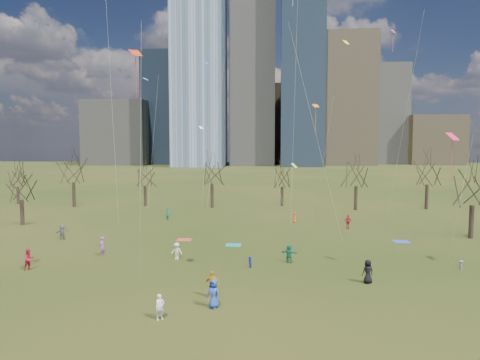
# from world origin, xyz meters

# --- Properties ---
(ground) EXTENTS (500.00, 500.00, 0.00)m
(ground) POSITION_xyz_m (0.00, 0.00, 0.00)
(ground) COLOR black
(ground) RESTS_ON ground
(downtown_skyline) EXTENTS (212.50, 78.00, 118.00)m
(downtown_skyline) POSITION_xyz_m (-2.43, 210.64, 39.01)
(downtown_skyline) COLOR slate
(downtown_skyline) RESTS_ON ground
(bare_tree_row) EXTENTS (113.04, 29.80, 9.50)m
(bare_tree_row) POSITION_xyz_m (-0.09, 37.22, 6.12)
(bare_tree_row) COLOR black
(bare_tree_row) RESTS_ON ground
(blanket_teal) EXTENTS (1.60, 1.50, 0.03)m
(blanket_teal) POSITION_xyz_m (-0.74, 12.48, 0.01)
(blanket_teal) COLOR teal
(blanket_teal) RESTS_ON ground
(blanket_navy) EXTENTS (1.60, 1.50, 0.03)m
(blanket_navy) POSITION_xyz_m (17.56, 15.59, 0.01)
(blanket_navy) COLOR blue
(blanket_navy) RESTS_ON ground
(blanket_crimson) EXTENTS (1.60, 1.50, 0.03)m
(blanket_crimson) POSITION_xyz_m (-6.50, 14.64, 0.01)
(blanket_crimson) COLOR red
(blanket_crimson) RESTS_ON ground
(person_0) EXTENTS (1.08, 0.92, 1.88)m
(person_0) POSITION_xyz_m (-0.37, -5.23, 0.94)
(person_0) COLOR #2646A5
(person_0) RESTS_ON ground
(person_1) EXTENTS (0.68, 0.66, 1.57)m
(person_1) POSITION_xyz_m (-3.35, -7.34, 0.79)
(person_1) COLOR white
(person_1) RESTS_ON ground
(person_2) EXTENTS (1.06, 1.13, 1.85)m
(person_2) POSITION_xyz_m (-17.20, 2.03, 0.92)
(person_2) COLOR #B41933
(person_2) RESTS_ON ground
(person_3) EXTENTS (0.38, 0.65, 1.00)m
(person_3) POSITION_xyz_m (19.15, 4.31, 0.50)
(person_3) COLOR slate
(person_3) RESTS_ON ground
(person_4) EXTENTS (1.17, 0.67, 1.87)m
(person_4) POSITION_xyz_m (-0.71, -3.34, 0.93)
(person_4) COLOR orange
(person_4) RESTS_ON ground
(person_5) EXTENTS (1.62, 0.83, 1.67)m
(person_5) POSITION_xyz_m (4.90, 6.05, 0.84)
(person_5) COLOR #1B7957
(person_5) RESTS_ON ground
(person_6) EXTENTS (1.02, 0.83, 1.82)m
(person_6) POSITION_xyz_m (10.73, 0.70, 0.91)
(person_6) COLOR black
(person_6) RESTS_ON ground
(person_7) EXTENTS (0.54, 0.73, 1.84)m
(person_7) POSITION_xyz_m (-12.89, 7.09, 0.92)
(person_7) COLOR #9852A5
(person_7) RESTS_ON ground
(person_8) EXTENTS (0.54, 0.60, 1.01)m
(person_8) POSITION_xyz_m (1.46, 4.09, 0.50)
(person_8) COLOR #292EB4
(person_8) RESTS_ON ground
(person_9) EXTENTS (1.03, 0.62, 1.56)m
(person_9) POSITION_xyz_m (-5.47, 6.41, 0.78)
(person_9) COLOR silver
(person_9) RESTS_ON ground
(person_10) EXTENTS (1.16, 0.83, 1.82)m
(person_10) POSITION_xyz_m (12.95, 22.68, 0.91)
(person_10) COLOR #BF1B38
(person_10) RESTS_ON ground
(person_11) EXTENTS (1.42, 1.66, 1.80)m
(person_11) POSITION_xyz_m (-20.24, 13.73, 0.90)
(person_11) COLOR slate
(person_11) RESTS_ON ground
(person_12) EXTENTS (0.46, 0.70, 1.42)m
(person_12) POSITION_xyz_m (6.36, 26.34, 0.71)
(person_12) COLOR #F9501B
(person_12) RESTS_ON ground
(person_13) EXTENTS (0.78, 0.75, 1.80)m
(person_13) POSITION_xyz_m (-11.45, 26.86, 0.90)
(person_13) COLOR #1A7668
(person_13) RESTS_ON ground
(kites_airborne) EXTENTS (65.65, 40.52, 32.02)m
(kites_airborne) POSITION_xyz_m (2.53, 12.87, 12.77)
(kites_airborne) COLOR red
(kites_airborne) RESTS_ON ground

